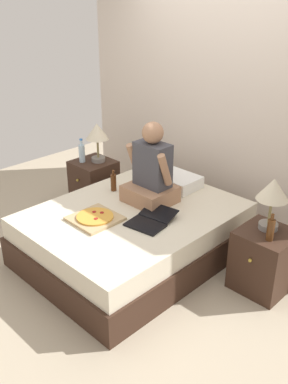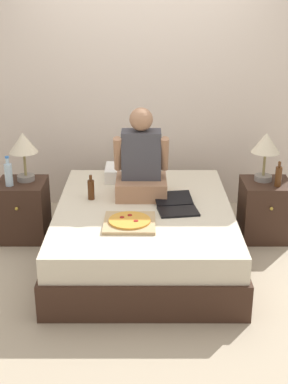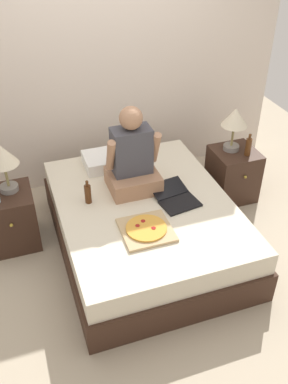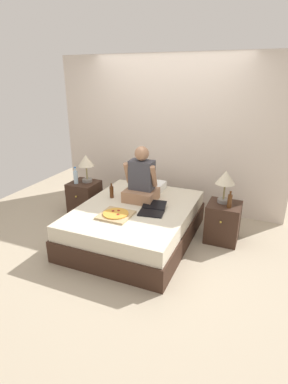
% 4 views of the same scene
% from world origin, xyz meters
% --- Properties ---
extents(ground_plane, '(5.90, 5.90, 0.00)m').
position_xyz_m(ground_plane, '(0.00, 0.00, 0.00)').
color(ground_plane, tan).
extents(wall_back, '(3.90, 0.12, 2.50)m').
position_xyz_m(wall_back, '(0.00, 1.33, 1.25)').
color(wall_back, beige).
rests_on(wall_back, ground).
extents(bed, '(1.51, 1.94, 0.49)m').
position_xyz_m(bed, '(0.00, 0.00, 0.24)').
color(bed, '#382319').
rests_on(bed, ground).
extents(nightstand_left, '(0.44, 0.47, 0.55)m').
position_xyz_m(nightstand_left, '(-1.13, 0.44, 0.27)').
color(nightstand_left, '#382319').
rests_on(nightstand_left, ground).
extents(lamp_on_left_nightstand, '(0.26, 0.26, 0.45)m').
position_xyz_m(lamp_on_left_nightstand, '(-1.09, 0.49, 0.87)').
color(lamp_on_left_nightstand, gray).
rests_on(lamp_on_left_nightstand, nightstand_left).
extents(water_bottle, '(0.07, 0.07, 0.28)m').
position_xyz_m(water_bottle, '(-1.21, 0.35, 0.66)').
color(water_bottle, silver).
rests_on(water_bottle, nightstand_left).
extents(nightstand_right, '(0.44, 0.47, 0.55)m').
position_xyz_m(nightstand_right, '(1.13, 0.44, 0.27)').
color(nightstand_right, '#382319').
rests_on(nightstand_right, ground).
extents(lamp_on_right_nightstand, '(0.26, 0.26, 0.45)m').
position_xyz_m(lamp_on_right_nightstand, '(1.10, 0.49, 0.87)').
color(lamp_on_right_nightstand, gray).
rests_on(lamp_on_right_nightstand, nightstand_right).
extents(beer_bottle, '(0.06, 0.06, 0.23)m').
position_xyz_m(beer_bottle, '(1.20, 0.34, 0.64)').
color(beer_bottle, '#512D14').
rests_on(beer_bottle, nightstand_right).
extents(pillow, '(0.52, 0.34, 0.12)m').
position_xyz_m(pillow, '(-0.11, 0.69, 0.55)').
color(pillow, white).
rests_on(pillow, bed).
extents(person_seated, '(0.47, 0.40, 0.78)m').
position_xyz_m(person_seated, '(-0.02, 0.26, 0.78)').
color(person_seated, '#A37556').
rests_on(person_seated, bed).
extents(laptop, '(0.38, 0.46, 0.07)m').
position_xyz_m(laptop, '(0.27, -0.06, 0.51)').
color(laptop, black).
rests_on(laptop, bed).
extents(pizza_box, '(0.40, 0.40, 0.05)m').
position_xyz_m(pizza_box, '(-0.11, -0.37, 0.51)').
color(pizza_box, tan).
rests_on(pizza_box, bed).
extents(beer_bottle_on_bed, '(0.06, 0.06, 0.22)m').
position_xyz_m(beer_bottle_on_bed, '(-0.46, 0.16, 0.58)').
color(beer_bottle_on_bed, '#4C2811').
rests_on(beer_bottle_on_bed, bed).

